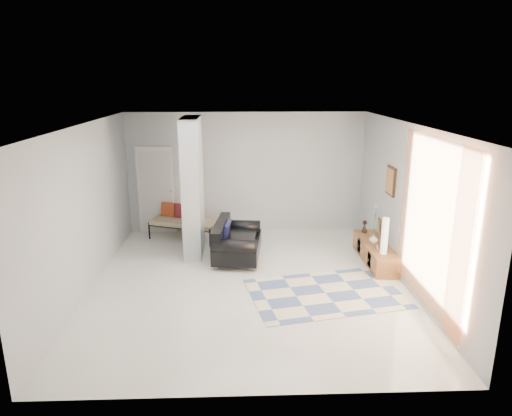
{
  "coord_description": "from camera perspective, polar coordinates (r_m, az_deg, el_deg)",
  "views": [
    {
      "loc": [
        -0.16,
        -7.46,
        3.51
      ],
      "look_at": [
        0.15,
        0.6,
        1.23
      ],
      "focal_mm": 32.0,
      "sensor_mm": 36.0,
      "label": 1
    }
  ],
  "objects": [
    {
      "name": "wall_left",
      "position": [
        8.17,
        -20.57,
        -0.19
      ],
      "size": [
        0.0,
        6.0,
        6.0
      ],
      "primitive_type": "plane",
      "rotation": [
        1.57,
        0.0,
        1.57
      ],
      "color": "#B4B7B9",
      "rests_on": "ground"
    },
    {
      "name": "vase",
      "position": [
        9.27,
        14.47,
        -3.75
      ],
      "size": [
        0.17,
        0.17,
        0.17
      ],
      "primitive_type": "imported",
      "rotation": [
        0.0,
        0.0,
        0.03
      ],
      "color": "silver",
      "rests_on": "media_console"
    },
    {
      "name": "floor",
      "position": [
        8.24,
        -0.87,
        -9.4
      ],
      "size": [
        6.0,
        6.0,
        0.0
      ],
      "primitive_type": "plane",
      "color": "beige",
      "rests_on": "ground"
    },
    {
      "name": "area_rug",
      "position": [
        7.97,
        8.67,
        -10.49
      ],
      "size": [
        2.79,
        2.13,
        0.01
      ],
      "primitive_type": "cube",
      "rotation": [
        0.0,
        0.0,
        0.2
      ],
      "color": "beige",
      "rests_on": "floor"
    },
    {
      "name": "partition_column",
      "position": [
        9.35,
        -7.89,
        2.61
      ],
      "size": [
        0.35,
        1.2,
        2.8
      ],
      "primitive_type": "cube",
      "color": "#B4B9BC",
      "rests_on": "floor"
    },
    {
      "name": "cylinder_lamp",
      "position": [
        8.7,
        15.78,
        -3.37
      ],
      "size": [
        0.13,
        0.13,
        0.69
      ],
      "primitive_type": "cylinder",
      "color": "beige",
      "rests_on": "media_console"
    },
    {
      "name": "wall_front",
      "position": [
        4.93,
        -0.13,
        -9.53
      ],
      "size": [
        6.0,
        0.0,
        6.0
      ],
      "primitive_type": "plane",
      "rotation": [
        -1.57,
        0.0,
        0.0
      ],
      "color": "#B4B7B9",
      "rests_on": "ground"
    },
    {
      "name": "bronze_figurine",
      "position": [
        9.86,
        13.41,
        -2.25
      ],
      "size": [
        0.15,
        0.15,
        0.25
      ],
      "primitive_type": null,
      "rotation": [
        0.0,
        0.0,
        0.17
      ],
      "color": "black",
      "rests_on": "media_console"
    },
    {
      "name": "curtain",
      "position": [
        7.21,
        21.04,
        -1.89
      ],
      "size": [
        0.0,
        2.55,
        2.55
      ],
      "primitive_type": "plane",
      "rotation": [
        1.57,
        0.0,
        1.57
      ],
      "color": "#FB8442",
      "rests_on": "wall_right"
    },
    {
      "name": "loveseat",
      "position": [
        9.22,
        -2.68,
        -4.2
      ],
      "size": [
        1.02,
        1.57,
        0.76
      ],
      "rotation": [
        0.0,
        0.0,
        -0.11
      ],
      "color": "silver",
      "rests_on": "floor"
    },
    {
      "name": "daybed",
      "position": [
        10.49,
        -8.95,
        -1.49
      ],
      "size": [
        1.66,
        1.14,
        0.77
      ],
      "rotation": [
        0.0,
        0.0,
        -0.36
      ],
      "color": "black",
      "rests_on": "floor"
    },
    {
      "name": "wall_art",
      "position": [
        9.03,
        16.5,
        3.26
      ],
      "size": [
        0.04,
        0.45,
        0.55
      ],
      "primitive_type": "cube",
      "color": "#351C0E",
      "rests_on": "wall_right"
    },
    {
      "name": "ceiling",
      "position": [
        7.49,
        -0.96,
        10.36
      ],
      "size": [
        6.0,
        6.0,
        0.0
      ],
      "primitive_type": "plane",
      "rotation": [
        3.14,
        0.0,
        0.0
      ],
      "color": "white",
      "rests_on": "wall_back"
    },
    {
      "name": "wall_back",
      "position": [
        10.67,
        -1.27,
        4.4
      ],
      "size": [
        6.0,
        0.0,
        6.0
      ],
      "primitive_type": "plane",
      "rotation": [
        1.57,
        0.0,
        0.0
      ],
      "color": "#B4B7B9",
      "rests_on": "ground"
    },
    {
      "name": "media_console",
      "position": [
        9.38,
        14.65,
        -5.37
      ],
      "size": [
        0.45,
        1.72,
        0.8
      ],
      "color": "brown",
      "rests_on": "floor"
    },
    {
      "name": "hallway_door",
      "position": [
        10.89,
        -12.38,
        2.21
      ],
      "size": [
        0.85,
        0.06,
        2.04
      ],
      "primitive_type": "cube",
      "color": "white",
      "rests_on": "floor"
    },
    {
      "name": "wall_right",
      "position": [
        8.28,
        18.49,
        0.2
      ],
      "size": [
        0.0,
        6.0,
        6.0
      ],
      "primitive_type": "plane",
      "rotation": [
        1.57,
        0.0,
        -1.57
      ],
      "color": "#B4B7B9",
      "rests_on": "ground"
    }
  ]
}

